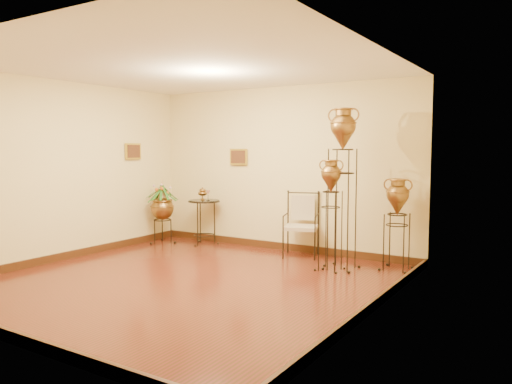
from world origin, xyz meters
The scene contains 8 objects.
ground centered at (0.00, 0.00, 0.00)m, with size 5.00×5.00×0.00m, color maroon.
room_shell centered at (-0.01, 0.01, 1.73)m, with size 5.02×5.02×2.81m.
amphora_tall centered at (1.46, 1.71, 1.20)m, with size 0.58×0.58×2.35m.
amphora_mid centered at (1.35, 1.56, 0.81)m, with size 0.45×0.45×1.61m.
amphora_short centered at (2.15, 2.08, 0.67)m, with size 0.49×0.49×1.35m.
planter_urn centered at (-2.15, 1.85, 0.70)m, with size 0.70×0.70×1.25m.
armchair centered at (0.58, 2.15, 0.52)m, with size 0.73×0.70×1.04m.
side_table centered at (-1.41, 2.15, 0.42)m, with size 0.69×0.69×1.03m.
Camera 1 is at (4.20, -5.00, 1.74)m, focal length 35.00 mm.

